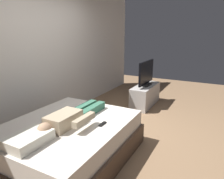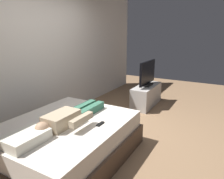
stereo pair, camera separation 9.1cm
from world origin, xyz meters
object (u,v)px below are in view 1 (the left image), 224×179
(person, at_px, (71,117))
(tv, at_px, (146,74))
(tv_stand, at_px, (145,95))
(bed, at_px, (68,141))
(pillow, at_px, (28,139))
(remote, at_px, (102,124))

(person, xyz_separation_m, tv, (2.60, -0.16, 0.16))
(person, height_order, tv_stand, person)
(bed, xyz_separation_m, pillow, (-0.63, -0.00, 0.34))
(bed, height_order, person, person)
(remote, bearing_deg, tv_stand, 5.73)
(tv_stand, distance_m, tv, 0.53)
(tv_stand, height_order, tv, tv)
(pillow, xyz_separation_m, tv, (3.27, -0.22, 0.18))
(pillow, height_order, remote, pillow)
(person, relative_size, tv_stand, 1.15)
(bed, distance_m, person, 0.36)
(person, bearing_deg, bed, 116.55)
(remote, bearing_deg, bed, 111.26)
(pillow, xyz_separation_m, tv_stand, (3.27, -0.22, -0.35))
(person, distance_m, tv, 2.61)
(bed, relative_size, tv_stand, 1.73)
(remote, relative_size, tv, 0.17)
(bed, bearing_deg, person, -63.45)
(person, distance_m, tv_stand, 2.63)
(remote, bearing_deg, person, 110.47)
(pillow, height_order, tv_stand, pillow)
(pillow, distance_m, tv_stand, 3.29)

